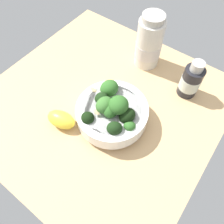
% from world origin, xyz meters
% --- Properties ---
extents(ground_plane, '(0.61, 0.61, 0.03)m').
position_xyz_m(ground_plane, '(0.00, 0.00, -0.02)').
color(ground_plane, tan).
extents(bowl_of_broccoli, '(0.18, 0.18, 0.11)m').
position_xyz_m(bowl_of_broccoli, '(0.06, -0.03, 0.04)').
color(bowl_of_broccoli, white).
rests_on(bowl_of_broccoli, ground_plane).
extents(lemon_wedge, '(0.08, 0.06, 0.04)m').
position_xyz_m(lemon_wedge, '(-0.04, -0.11, 0.02)').
color(lemon_wedge, yellow).
rests_on(lemon_wedge, ground_plane).
extents(bottle_tall, '(0.08, 0.08, 0.16)m').
position_xyz_m(bottle_tall, '(0.02, 0.20, 0.07)').
color(bottle_tall, beige).
rests_on(bottle_tall, ground_plane).
extents(bottle_short, '(0.05, 0.05, 0.11)m').
position_xyz_m(bottle_short, '(0.17, 0.17, 0.05)').
color(bottle_short, black).
rests_on(bottle_short, ground_plane).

